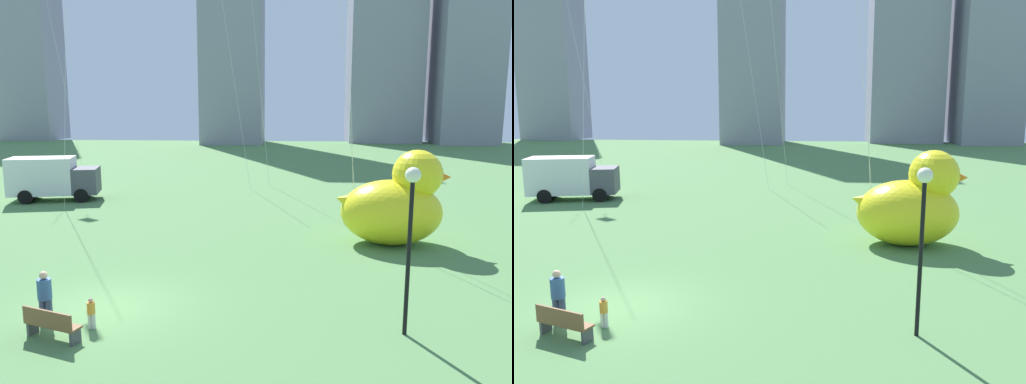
# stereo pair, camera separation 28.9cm
# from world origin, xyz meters

# --- Properties ---
(ground_plane) EXTENTS (140.00, 140.00, 0.00)m
(ground_plane) POSITION_xyz_m (0.00, 0.00, 0.00)
(ground_plane) COLOR #528048
(park_bench) EXTENTS (1.74, 0.97, 0.90)m
(park_bench) POSITION_xyz_m (-0.68, -2.23, 0.48)
(park_bench) COLOR brown
(park_bench) RESTS_ON ground
(person_adult) EXTENTS (0.40, 0.40, 1.64)m
(person_adult) POSITION_xyz_m (-1.26, -1.35, 0.90)
(person_adult) COLOR #38476B
(person_adult) RESTS_ON ground
(person_child) EXTENTS (0.23, 0.23, 0.93)m
(person_child) POSITION_xyz_m (0.14, -1.46, 0.51)
(person_child) COLOR silver
(person_child) RESTS_ON ground
(giant_inflatable_duck) EXTENTS (5.23, 3.35, 4.33)m
(giant_inflatable_duck) POSITION_xyz_m (10.45, 8.18, 1.84)
(giant_inflatable_duck) COLOR yellow
(giant_inflatable_duck) RESTS_ON ground
(lamppost) EXTENTS (0.42, 0.42, 4.72)m
(lamppost) POSITION_xyz_m (9.01, -1.13, 3.42)
(lamppost) COLOR black
(lamppost) RESTS_ON ground
(box_truck) EXTENTS (5.97, 3.51, 2.85)m
(box_truck) POSITION_xyz_m (-10.07, 17.05, 1.44)
(box_truck) COLOR white
(box_truck) RESTS_ON ground
(city_skyline) EXTENTS (81.09, 14.62, 41.66)m
(city_skyline) POSITION_xyz_m (2.42, 69.08, 18.53)
(city_skyline) COLOR gray
(city_skyline) RESTS_ON ground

